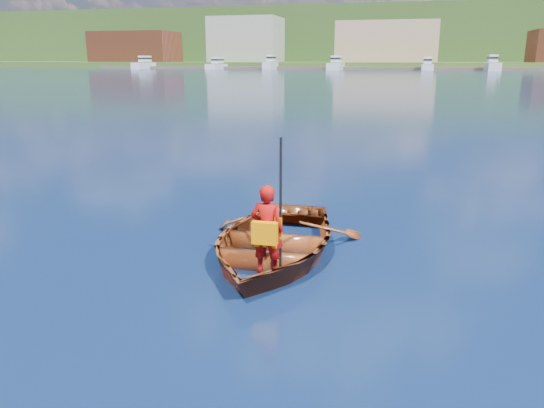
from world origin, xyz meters
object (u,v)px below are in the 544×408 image
object	(u,v)px
rowboat	(272,241)
dock	(359,68)
marina_yachts	(381,65)
child_paddler	(267,230)

from	to	relation	value
rowboat	dock	world-z (taller)	dock
rowboat	marina_yachts	size ratio (longest dim) A/B	0.03
dock	marina_yachts	distance (m)	8.02
rowboat	child_paddler	distance (m)	1.03
rowboat	marina_yachts	xyz separation A→B (m)	(-5.82, 144.13, 1.15)
rowboat	child_paddler	xyz separation A→B (m)	(0.16, -0.90, 0.48)
rowboat	dock	distance (m)	149.33
child_paddler	marina_yachts	distance (m)	145.15
rowboat	child_paddler	bearing A→B (deg)	-80.03
child_paddler	dock	size ratio (longest dim) A/B	0.01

